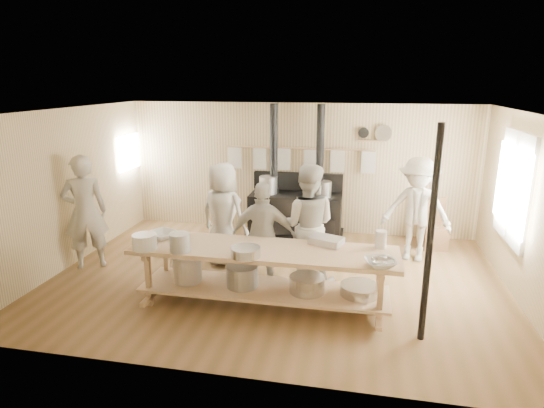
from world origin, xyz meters
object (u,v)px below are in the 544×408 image
Objects in this scene: cook_left at (307,225)px; cook_by_window at (416,210)px; cook_center at (223,215)px; chair at (434,234)px; prep_table at (263,271)px; roasting_pan at (326,241)px; cook_far_left at (85,212)px; cook_right at (264,236)px; stove at (295,210)px.

cook_by_window is at bearing -145.30° from cook_left.
cook_center reaches higher than chair.
roasting_pan is (0.82, 0.33, 0.38)m from prep_table.
cook_far_left is at bearing -151.98° from cook_by_window.
chair is at bearing 46.98° from prep_table.
cook_by_window is at bearing -145.92° from cook_center.
roasting_pan is at bearing 119.77° from cook_left.
cook_far_left is 3.04m from cook_right.
cook_left is at bearing -158.73° from cook_right.
cook_left is 2.01× the size of chair.
chair is (3.60, 1.52, -0.60)m from cook_center.
cook_left reaches higher than cook_by_window.
stove reaches higher than roasting_pan.
cook_left is at bearing -77.25° from stove.
stove reaches higher than cook_right.
cook_left is at bearing 60.88° from prep_table.
cook_by_window reaches higher than cook_right.
roasting_pan is (0.34, -0.54, -0.03)m from cook_left.
cook_by_window reaches higher than cook_center.
stove reaches higher than cook_far_left.
cook_left is at bearing 121.81° from roasting_pan.
stove is 3.02m from prep_table.
chair reaches higher than prep_table.
cook_right reaches higher than chair.
prep_table is 1.66m from cook_center.
cook_left is (3.63, 0.09, -0.02)m from cook_far_left.
cook_by_window is 1.95× the size of chair.
chair is at bearing -138.01° from cook_center.
cook_center is 1.08× the size of cook_right.
stove is at bearing -175.99° from cook_far_left.
cook_left is (0.48, -2.14, 0.41)m from stove.
prep_table is 2.00× the size of cook_by_window.
cook_left is 1.15× the size of cook_right.
cook_far_left reaches higher than cook_left.
chair is (2.64, -0.19, -0.25)m from stove.
cook_by_window reaches higher than prep_table.
stove is at bearing -97.22° from cook_right.
prep_table is at bearing -140.94° from chair.
roasting_pan is (1.78, -0.98, 0.02)m from cook_center.
cook_left is at bearing -129.68° from cook_by_window.
chair is (2.75, 2.25, -0.54)m from cook_right.
cook_center is 0.97× the size of cook_by_window.
stove is 2.40m from cook_by_window.
stove reaches higher than cook_center.
cook_far_left reaches higher than prep_table.
cook_far_left is at bearing 173.52° from roasting_pan.
cook_far_left is 1.17× the size of cook_right.
cook_by_window is (2.32, 1.57, 0.09)m from cook_right.
cook_center is at bearing 162.31° from cook_far_left.
cook_by_window is at bearing -130.76° from chair.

